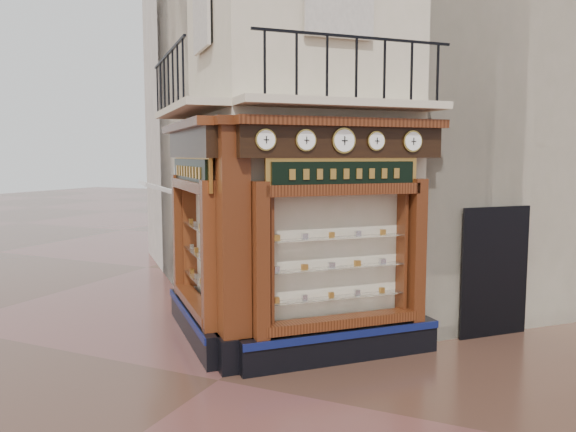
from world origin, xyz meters
The scene contains 16 objects.
ground centered at (0.00, 0.00, 0.00)m, with size 80.00×80.00×0.00m, color #462B20.
main_building centered at (0.00, 6.16, 6.00)m, with size 8.00×8.00×12.00m, color beige.
neighbour_left centered at (-2.47, 8.63, 5.50)m, with size 8.00×8.00×11.00m, color beige.
neighbour_right centered at (2.47, 8.63, 5.50)m, with size 8.00×8.00×11.00m, color beige.
shopfront_left centered at (-1.41, 1.57, 1.98)m, with size 2.86×2.86×3.98m.
shopfront_right centered at (1.41, 1.57, 1.98)m, with size 2.86×2.86×3.98m.
corner_pilaster centered at (0.00, 0.50, 1.95)m, with size 0.85×0.85×3.98m.
balcony centered at (0.00, 1.49, 4.22)m, with size 5.94×2.97×1.03m.
clock_a centered at (0.58, 0.48, 3.62)m, with size 0.26×0.26×0.32m.
clock_b centered at (1.03, 0.93, 3.62)m, with size 0.27×0.27×0.33m.
clock_c centered at (1.49, 1.38, 3.62)m, with size 0.32×0.32×0.40m.
clock_d centered at (1.89, 1.79, 3.62)m, with size 0.25×0.25×0.31m.
clock_e centered at (2.37, 2.27, 3.62)m, with size 0.28×0.28×0.35m.
awning centered at (-3.40, 3.19, 0.00)m, with size 1.49×0.89×0.08m, color silver, non-canonical shape.
signboard_left centered at (-1.46, 1.51, 3.10)m, with size 2.26×2.26×0.60m.
signboard_right centered at (1.46, 1.51, 3.10)m, with size 1.92×1.92×0.51m.
Camera 1 is at (4.35, -7.01, 3.38)m, focal length 35.00 mm.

